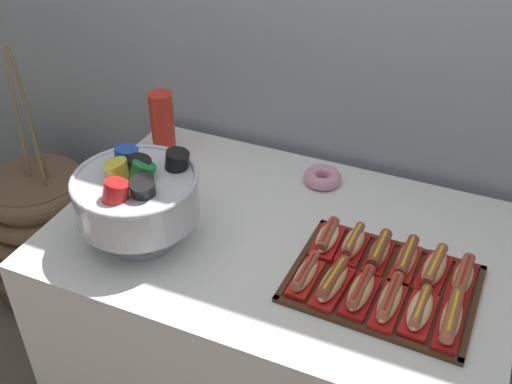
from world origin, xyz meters
name	(u,v)px	position (x,y,z in m)	size (l,w,h in m)	color
back_wall	(346,10)	(0.00, 0.52, 1.30)	(6.00, 0.10, 2.60)	#9EA8B2
buffet_table	(277,323)	(0.00, 0.00, 0.42)	(1.33, 0.87, 0.80)	white
floor_vase	(47,235)	(-1.14, 0.19, 0.27)	(0.52, 0.52, 1.16)	brown
serving_tray	(383,284)	(0.33, -0.09, 0.80)	(0.49, 0.38, 0.01)	#472B19
hot_dog_0	(306,275)	(0.14, -0.17, 0.83)	(0.06, 0.15, 0.06)	red
hot_dog_1	(333,282)	(0.21, -0.17, 0.83)	(0.08, 0.18, 0.06)	red
hot_dog_2	(361,292)	(0.29, -0.17, 0.83)	(0.07, 0.17, 0.06)	#B21414
hot_dog_3	(390,301)	(0.36, -0.17, 0.83)	(0.07, 0.18, 0.06)	red
hot_dog_4	(420,311)	(0.44, -0.18, 0.83)	(0.08, 0.16, 0.06)	red
hot_dog_5	(451,320)	(0.51, -0.18, 0.83)	(0.06, 0.18, 0.07)	#B21414
hot_dog_6	(327,238)	(0.14, 0.00, 0.83)	(0.07, 0.15, 0.06)	red
hot_dog_7	(353,245)	(0.22, 0.00, 0.83)	(0.07, 0.15, 0.06)	#B21414
hot_dog_8	(379,252)	(0.29, -0.01, 0.83)	(0.06, 0.16, 0.06)	#B21414
hot_dog_9	(406,260)	(0.37, -0.01, 0.83)	(0.06, 0.17, 0.06)	red
hot_dog_10	(434,269)	(0.44, -0.01, 0.83)	(0.08, 0.17, 0.06)	#B21414
hot_dog_11	(463,278)	(0.52, -0.01, 0.83)	(0.07, 0.16, 0.06)	#B21414
punch_bowl	(137,195)	(-0.36, -0.18, 0.95)	(0.35, 0.35, 0.27)	silver
cup_stack	(163,125)	(-0.53, 0.24, 0.92)	(0.08, 0.08, 0.24)	red
donut	(322,177)	(0.03, 0.30, 0.82)	(0.12, 0.12, 0.04)	pink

